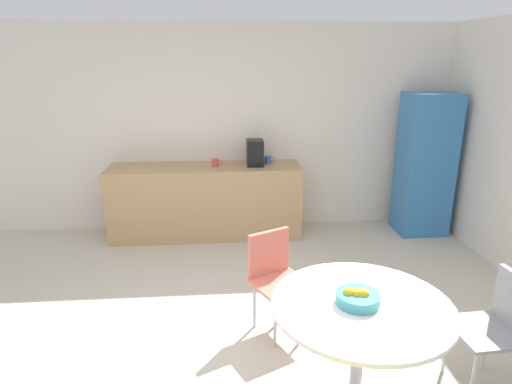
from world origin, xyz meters
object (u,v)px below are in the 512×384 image
object	(u,v)px
locker_cabinet	(425,165)
chair_gray	(501,319)
round_table	(361,321)
chair_coral	(275,270)
coffee_maker	(255,153)
fruit_bowl	(358,298)
mug_white	(268,160)
mug_green	(216,162)

from	to	relation	value
locker_cabinet	chair_gray	bearing A→B (deg)	-104.51
round_table	chair_coral	size ratio (longest dim) A/B	1.37
chair_coral	coffee_maker	bearing A→B (deg)	90.03
fruit_bowl	mug_white	size ratio (longest dim) A/B	2.10
chair_coral	coffee_maker	world-z (taller)	coffee_maker
locker_cabinet	mug_white	distance (m)	1.97
chair_coral	mug_green	world-z (taller)	mug_green
locker_cabinet	mug_green	size ratio (longest dim) A/B	13.79
coffee_maker	mug_green	bearing A→B (deg)	-179.96
round_table	chair_gray	xyz separation A→B (m)	(0.98, 0.06, -0.08)
locker_cabinet	mug_white	world-z (taller)	locker_cabinet
mug_white	coffee_maker	xyz separation A→B (m)	(-0.17, -0.09, 0.11)
chair_coral	chair_gray	bearing A→B (deg)	-30.04
round_table	coffee_maker	xyz separation A→B (m)	(-0.44, 2.93, 0.46)
fruit_bowl	mug_green	size ratio (longest dim) A/B	2.10
locker_cabinet	mug_green	distance (m)	2.62
round_table	chair_coral	distance (m)	0.99
coffee_maker	round_table	bearing A→B (deg)	-81.50
chair_gray	fruit_bowl	bearing A→B (deg)	-176.35
mug_green	coffee_maker	xyz separation A→B (m)	(0.48, 0.00, 0.11)
round_table	mug_white	xyz separation A→B (m)	(-0.26, 3.02, 0.35)
chair_gray	coffee_maker	distance (m)	3.24
chair_gray	fruit_bowl	xyz separation A→B (m)	(-1.01, -0.06, 0.25)
chair_coral	mug_green	distance (m)	2.14
mug_white	chair_gray	bearing A→B (deg)	-67.10
mug_white	mug_green	world-z (taller)	same
fruit_bowl	coffee_maker	world-z (taller)	coffee_maker
chair_coral	mug_white	xyz separation A→B (m)	(0.17, 2.13, 0.43)
mug_green	coffee_maker	world-z (taller)	coffee_maker
round_table	mug_green	xyz separation A→B (m)	(-0.92, 2.93, 0.35)
locker_cabinet	fruit_bowl	bearing A→B (deg)	-121.44
mug_green	mug_white	bearing A→B (deg)	7.85
round_table	mug_white	bearing A→B (deg)	95.00
chair_coral	mug_white	bearing A→B (deg)	85.37
round_table	mug_green	distance (m)	3.09
mug_green	coffee_maker	size ratio (longest dim) A/B	0.40
mug_white	coffee_maker	world-z (taller)	coffee_maker
chair_gray	coffee_maker	world-z (taller)	coffee_maker
coffee_maker	chair_gray	bearing A→B (deg)	-63.60
round_table	fruit_bowl	bearing A→B (deg)	-175.48
chair_gray	mug_white	world-z (taller)	mug_white
locker_cabinet	round_table	bearing A→B (deg)	-121.01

